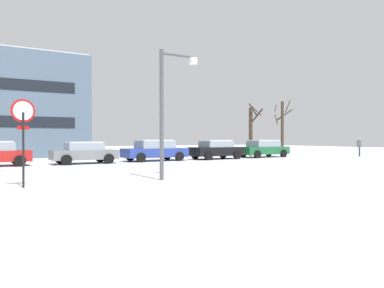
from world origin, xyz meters
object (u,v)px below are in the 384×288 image
parked_car_green (263,148)px  street_lamp (169,100)px  parked_car_black (216,149)px  parked_car_gray (84,152)px  pedestrian_crossing (360,146)px  parked_car_blue (155,150)px  stop_sign (23,126)px

parked_car_green → street_lamp: bearing=-142.8°
parked_car_black → parked_car_green: size_ratio=0.91×
parked_car_gray → pedestrian_crossing: size_ratio=2.44×
street_lamp → parked_car_green: street_lamp is taller
street_lamp → parked_car_gray: (-0.63, 10.78, -2.41)m
parked_car_blue → parked_car_green: 10.16m
parked_car_blue → pedestrian_crossing: pedestrian_crossing is taller
street_lamp → parked_car_blue: 12.23m
street_lamp → parked_car_blue: street_lamp is taller
parked_car_black → stop_sign: bearing=-144.3°
street_lamp → parked_car_gray: bearing=93.3°
parked_car_blue → stop_sign: bearing=-131.4°
stop_sign → parked_car_black: stop_sign is taller
parked_car_green → pedestrian_crossing: pedestrian_crossing is taller
street_lamp → parked_car_green: size_ratio=1.09×
stop_sign → parked_car_gray: (4.54, 10.54, -1.31)m
parked_car_green → parked_car_gray: bearing=-178.8°
parked_car_gray → parked_car_black: (10.16, 0.04, 0.04)m
parked_car_green → pedestrian_crossing: size_ratio=2.76×
street_lamp → parked_car_black: street_lamp is taller
street_lamp → parked_car_green: 18.52m
stop_sign → street_lamp: size_ratio=0.57×
parked_car_gray → parked_car_black: bearing=0.2°
parked_car_blue → parked_car_black: bearing=-3.6°
parked_car_gray → pedestrian_crossing: (23.64, -2.94, 0.26)m
parked_car_green → parked_car_blue: bearing=179.8°
stop_sign → street_lamp: (5.17, -0.24, 1.09)m
street_lamp → stop_sign: bearing=177.3°
parked_car_gray → parked_car_blue: size_ratio=0.88×
parked_car_gray → parked_car_blue: 5.10m
stop_sign → parked_car_green: bearing=28.8°
street_lamp → pedestrian_crossing: size_ratio=3.01×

